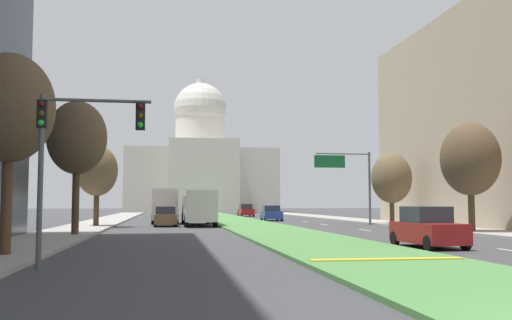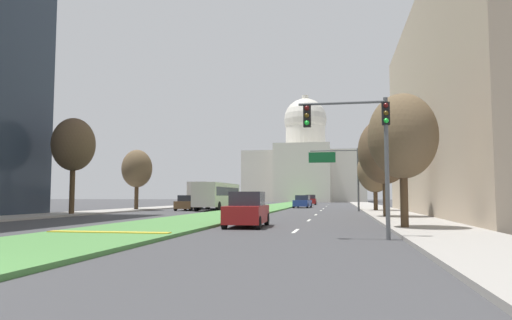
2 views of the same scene
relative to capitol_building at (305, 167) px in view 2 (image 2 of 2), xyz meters
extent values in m
plane|color=#3D3D3F|center=(0.00, -58.21, -9.25)|extent=(260.00, 260.00, 0.00)
cube|color=#4C8442|center=(0.00, -64.12, -9.18)|extent=(5.62, 106.30, 0.14)
cube|color=gold|center=(0.00, -106.75, -9.09)|extent=(5.06, 0.50, 0.04)
cube|color=silver|center=(7.00, -102.75, -9.25)|extent=(0.16, 2.40, 0.01)
cube|color=silver|center=(7.00, -93.61, -9.25)|extent=(0.16, 2.40, 0.01)
cube|color=silver|center=(7.00, -84.81, -9.25)|extent=(0.16, 2.40, 0.01)
cube|color=silver|center=(7.00, -74.05, -9.25)|extent=(0.16, 2.40, 0.01)
cube|color=silver|center=(7.00, -66.91, -9.25)|extent=(0.16, 2.40, 0.01)
cube|color=silver|center=(7.00, -54.10, -9.25)|extent=(0.16, 2.40, 0.01)
cube|color=silver|center=(7.00, -52.95, -9.25)|extent=(0.16, 2.40, 0.01)
cube|color=silver|center=(7.00, -41.49, -9.25)|extent=(0.16, 2.40, 0.01)
cube|color=#9E9991|center=(-13.20, -70.02, -9.18)|extent=(4.00, 106.30, 0.15)
cube|color=#9E9991|center=(13.20, -70.02, -9.18)|extent=(4.00, 106.30, 0.15)
cube|color=beige|center=(0.00, 0.85, -2.73)|extent=(31.05, 22.92, 13.04)
cube|color=beige|center=(0.00, -12.62, -2.08)|extent=(13.66, 4.00, 14.34)
cylinder|color=beige|center=(0.00, 0.85, 7.43)|extent=(10.75, 10.75, 7.28)
sphere|color=beige|center=(0.00, 0.85, 13.10)|extent=(11.62, 11.62, 11.62)
cylinder|color=beige|center=(0.00, 0.85, 18.33)|extent=(1.80, 1.80, 3.00)
cylinder|color=#515456|center=(10.70, -106.38, -6.65)|extent=(0.16, 0.16, 5.20)
cube|color=black|center=(10.70, -106.38, -4.65)|extent=(0.28, 0.24, 0.84)
sphere|color=#510F0F|center=(10.70, -106.52, -4.37)|extent=(0.18, 0.18, 0.18)
sphere|color=#4C380F|center=(10.70, -106.52, -4.65)|extent=(0.18, 0.18, 0.18)
sphere|color=#1ED838|center=(10.70, -106.52, -4.93)|extent=(0.18, 0.18, 0.18)
cylinder|color=#515456|center=(9.10, -106.38, -4.20)|extent=(3.20, 0.10, 0.10)
cube|color=black|center=(7.82, -106.38, -4.65)|extent=(0.28, 0.24, 0.84)
sphere|color=#510F0F|center=(7.82, -106.52, -4.37)|extent=(0.18, 0.18, 0.18)
sphere|color=#4C380F|center=(7.82, -106.52, -4.65)|extent=(0.18, 0.18, 0.18)
sphere|color=#1ED838|center=(7.82, -106.52, -4.93)|extent=(0.18, 0.18, 0.18)
cylinder|color=#515456|center=(10.90, -75.23, -6.00)|extent=(0.20, 0.20, 6.50)
cylinder|color=#515456|center=(8.45, -75.23, -2.95)|extent=(4.90, 0.12, 0.12)
cube|color=#146033|center=(7.22, -75.28, -3.65)|extent=(2.80, 0.08, 1.10)
cylinder|color=#4C3823|center=(11.91, -101.57, -7.56)|extent=(0.36, 0.36, 3.37)
ellipsoid|color=brown|center=(11.91, -101.57, -4.88)|extent=(3.18, 3.18, 3.98)
cylinder|color=#4C3823|center=(-12.22, -89.96, -6.92)|extent=(0.41, 0.41, 4.67)
ellipsoid|color=brown|center=(-12.22, -89.96, -3.51)|extent=(3.43, 3.43, 4.29)
cylinder|color=#4C3823|center=(12.17, -90.31, -7.46)|extent=(0.41, 0.41, 3.58)
ellipsoid|color=brown|center=(12.17, -90.31, -4.50)|extent=(3.74, 3.74, 4.68)
cylinder|color=#4C3823|center=(-12.53, -77.38, -7.50)|extent=(0.43, 0.43, 3.50)
ellipsoid|color=brown|center=(-12.53, -77.38, -4.73)|extent=(3.25, 3.25, 4.07)
cylinder|color=#4C3823|center=(12.52, -76.34, -7.74)|extent=(0.41, 0.41, 3.02)
ellipsoid|color=brown|center=(12.52, -76.34, -5.13)|extent=(3.52, 3.52, 4.40)
cube|color=maroon|center=(4.32, -100.60, -8.60)|extent=(1.94, 4.20, 0.87)
cube|color=#282D38|center=(4.31, -100.43, -7.81)|extent=(1.65, 2.04, 0.71)
cylinder|color=black|center=(5.19, -102.19, -8.93)|extent=(0.24, 0.65, 0.64)
cylinder|color=black|center=(3.56, -102.25, -8.93)|extent=(0.24, 0.65, 0.64)
cylinder|color=black|center=(5.08, -98.95, -8.93)|extent=(0.24, 0.65, 0.64)
cylinder|color=black|center=(3.45, -99.00, -8.93)|extent=(0.24, 0.65, 0.64)
cube|color=brown|center=(-7.13, -76.17, -8.64)|extent=(1.92, 4.30, 0.78)
cube|color=#282D38|center=(-7.13, -76.34, -7.93)|extent=(1.64, 2.08, 0.64)
cylinder|color=black|center=(-8.00, -74.52, -8.93)|extent=(0.24, 0.65, 0.64)
cylinder|color=black|center=(-6.36, -74.47, -8.93)|extent=(0.24, 0.65, 0.64)
cylinder|color=black|center=(-7.91, -77.87, -8.93)|extent=(0.24, 0.65, 0.64)
cylinder|color=black|center=(-6.27, -77.82, -8.93)|extent=(0.24, 0.65, 0.64)
cube|color=navy|center=(4.17, -63.16, -8.64)|extent=(2.20, 4.72, 0.79)
cube|color=#282D38|center=(4.18, -62.97, -7.92)|extent=(1.82, 2.31, 0.64)
cylinder|color=black|center=(4.93, -65.06, -8.93)|extent=(0.26, 0.65, 0.64)
cylinder|color=black|center=(3.18, -64.95, -8.93)|extent=(0.26, 0.65, 0.64)
cylinder|color=black|center=(5.16, -61.36, -8.93)|extent=(0.26, 0.65, 0.64)
cylinder|color=black|center=(3.41, -61.25, -8.93)|extent=(0.26, 0.65, 0.64)
cube|color=#BCBCC1|center=(-7.27, -53.14, -8.61)|extent=(2.03, 4.31, 0.84)
cube|color=#282D38|center=(-7.26, -53.31, -7.85)|extent=(1.70, 2.10, 0.69)
cylinder|color=black|center=(-8.18, -51.52, -8.93)|extent=(0.25, 0.65, 0.64)
cylinder|color=black|center=(-6.52, -51.44, -8.93)|extent=(0.25, 0.65, 0.64)
cylinder|color=black|center=(-8.03, -54.84, -8.93)|extent=(0.25, 0.65, 0.64)
cylinder|color=black|center=(-6.36, -54.76, -8.93)|extent=(0.25, 0.65, 0.64)
cube|color=maroon|center=(4.02, -43.81, -8.61)|extent=(1.89, 4.23, 0.84)
cube|color=#282D38|center=(4.02, -43.65, -7.84)|extent=(1.64, 2.04, 0.69)
cylinder|color=black|center=(4.88, -45.45, -8.93)|extent=(0.23, 0.64, 0.64)
cylinder|color=black|center=(3.22, -45.48, -8.93)|extent=(0.23, 0.64, 0.64)
cylinder|color=black|center=(4.83, -42.15, -8.93)|extent=(0.23, 0.64, 0.64)
cylinder|color=black|center=(3.16, -42.17, -8.93)|extent=(0.23, 0.64, 0.64)
cube|color=silver|center=(-7.16, -67.84, -7.80)|extent=(2.30, 2.00, 2.20)
cube|color=silver|center=(-7.16, -71.04, -7.45)|extent=(2.30, 4.40, 2.80)
cylinder|color=black|center=(-8.21, -67.84, -8.80)|extent=(0.30, 0.90, 0.90)
cylinder|color=black|center=(-6.11, -67.84, -8.80)|extent=(0.30, 0.90, 0.90)
cylinder|color=black|center=(-8.21, -72.14, -8.80)|extent=(0.30, 0.90, 0.90)
cylinder|color=black|center=(-6.11, -72.14, -8.80)|extent=(0.30, 0.90, 0.90)
cube|color=beige|center=(-4.32, -74.43, -7.55)|extent=(2.50, 11.00, 2.50)
cube|color=#232833|center=(-4.32, -74.43, -7.20)|extent=(2.52, 10.12, 0.90)
cylinder|color=black|center=(-5.47, -70.13, -8.75)|extent=(0.32, 1.00, 1.00)
cylinder|color=black|center=(-3.17, -70.13, -8.75)|extent=(0.32, 1.00, 1.00)
cylinder|color=black|center=(-5.47, -78.33, -8.75)|extent=(0.32, 1.00, 1.00)
cylinder|color=black|center=(-3.17, -78.33, -8.75)|extent=(0.32, 1.00, 1.00)
camera|label=1|loc=(-6.98, -124.43, -7.29)|focal=40.34mm
camera|label=2|loc=(8.99, -123.57, -7.66)|focal=32.11mm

